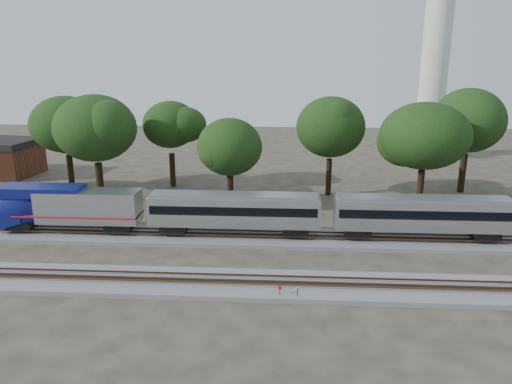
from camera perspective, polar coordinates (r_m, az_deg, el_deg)
ground at (r=42.88m, az=-3.26°, el=-8.32°), size 160.00×160.00×0.00m
track_far at (r=48.30m, az=-2.43°, el=-5.19°), size 160.00×5.00×0.73m
track_near at (r=39.20m, az=-3.96°, el=-10.43°), size 160.00×5.00×0.73m
switch_stand_red at (r=37.10m, az=2.74°, el=-11.18°), size 0.33×0.15×1.08m
switch_stand_white at (r=36.84m, az=4.75°, el=-11.35°), size 0.35×0.16×1.14m
switch_lever at (r=37.76m, az=4.48°, el=-11.62°), size 0.57×0.44×0.30m
tree_1 at (r=67.96m, az=-20.91°, el=7.22°), size 8.70×8.70×12.27m
tree_2 at (r=60.78m, az=-17.91°, el=6.95°), size 9.09×9.09×12.81m
tree_3 at (r=66.24m, az=-9.75°, el=7.60°), size 8.44×8.44×11.90m
tree_4 at (r=55.72m, az=-3.03°, el=5.15°), size 7.35×7.35×10.36m
tree_5 at (r=61.83m, az=8.53°, el=7.33°), size 8.72×8.72×12.29m
tree_6 at (r=58.36m, az=18.75°, el=6.07°), size 8.62×8.62×12.15m
tree_7 at (r=67.81m, az=23.11°, el=7.54°), size 9.37×9.37×13.21m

